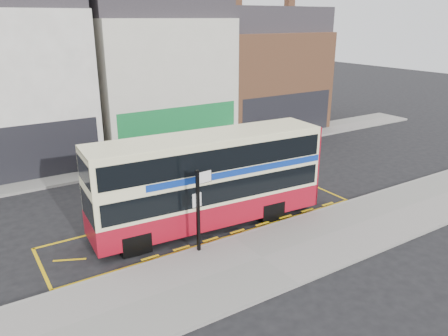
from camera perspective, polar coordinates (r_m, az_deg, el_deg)
ground at (r=18.24m, az=0.51°, el=-8.87°), size 120.00×120.00×0.00m
pavement at (r=16.58m, az=4.94°, el=-11.75°), size 40.00×4.00×0.15m
kerb at (r=17.93m, az=1.17°, el=-9.13°), size 40.00×0.15×0.15m
far_pavement at (r=27.38m, az=-12.15°, el=0.60°), size 50.00×3.00×0.15m
road_markings at (r=19.45m, az=-2.08°, el=-6.99°), size 14.00×3.40×0.01m
terrace_left at (r=28.86m, az=-26.26°, el=10.73°), size 8.00×8.01×11.80m
terrace_green_shop at (r=31.22m, az=-9.36°, el=12.43°), size 9.00×8.01×11.30m
terrace_right at (r=35.79m, az=4.32°, el=12.64°), size 9.00×8.01×10.30m
double_decker_bus at (r=18.39m, az=-2.00°, el=-1.43°), size 10.20×3.02×4.02m
bus_stop_post at (r=16.14m, az=-3.25°, el=-4.62°), size 0.81×0.15×3.23m
car_grey at (r=25.91m, az=-12.53°, el=0.94°), size 4.37×2.26×1.37m
car_white at (r=30.45m, az=5.31°, el=4.12°), size 5.46×3.64×1.47m
street_tree_right at (r=29.20m, az=-7.06°, el=9.15°), size 2.44×2.44×5.26m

